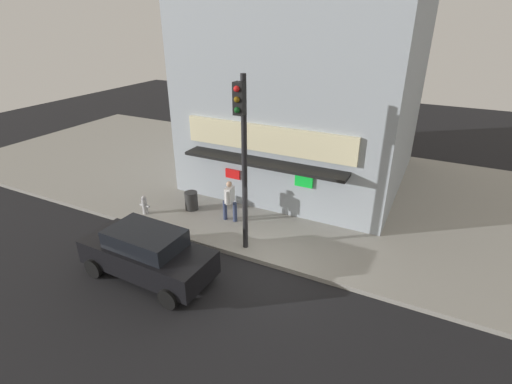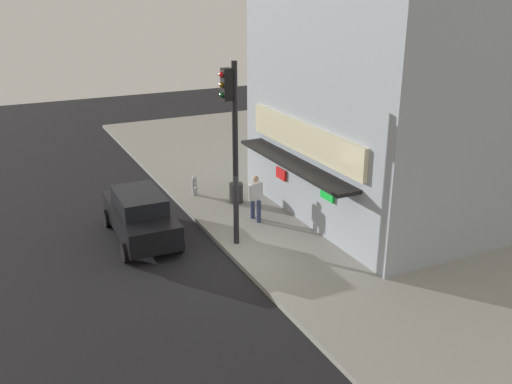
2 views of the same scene
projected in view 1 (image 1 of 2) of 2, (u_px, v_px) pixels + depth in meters
ground_plane at (265, 266)px, 12.65m from camera, size 58.67×58.67×0.00m
sidewalk at (324, 190)px, 17.87m from camera, size 39.11×12.99×0.16m
corner_building at (310, 92)px, 17.90m from camera, size 9.24×10.15×8.16m
traffic_light at (243, 146)px, 11.73m from camera, size 0.32×0.58×5.89m
fire_hydrant at (145, 205)px, 15.47m from camera, size 0.46×0.22×0.80m
trash_can at (191, 201)px, 15.82m from camera, size 0.54×0.54×0.77m
pedestrian at (230, 199)px, 14.73m from camera, size 0.60×0.60×1.67m
parked_car_black at (147, 253)px, 11.83m from camera, size 4.34×2.03×1.65m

